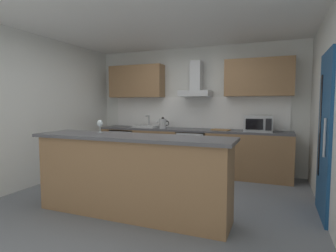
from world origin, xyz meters
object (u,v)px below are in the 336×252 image
at_px(refrigerator, 127,148).
at_px(chopping_board, 221,130).
at_px(range_hood, 196,85).
at_px(sink, 146,126).
at_px(oven, 194,151).
at_px(microwave, 258,124).
at_px(kettle, 163,123).
at_px(wine_glass, 100,124).

xyz_separation_m(refrigerator, chopping_board, (2.11, -0.02, 0.49)).
height_order(range_hood, chopping_board, range_hood).
relative_size(refrigerator, sink, 1.70).
bearing_deg(oven, range_hood, 90.00).
bearing_deg(sink, refrigerator, -178.38).
distance_m(microwave, chopping_board, 0.70).
distance_m(kettle, range_hood, 1.04).
xyz_separation_m(refrigerator, wine_glass, (0.88, -2.23, 0.72)).
bearing_deg(sink, oven, -0.59).
xyz_separation_m(oven, microwave, (1.25, -0.03, 0.59)).
bearing_deg(refrigerator, oven, 0.10).
relative_size(microwave, kettle, 1.73).
bearing_deg(kettle, microwave, 0.17).
distance_m(kettle, chopping_board, 1.22).
distance_m(sink, chopping_board, 1.62).
relative_size(kettle, wine_glass, 1.62).
relative_size(sink, wine_glass, 2.81).
bearing_deg(refrigerator, sink, 1.62).
relative_size(microwave, range_hood, 0.69).
distance_m(sink, kettle, 0.41).
height_order(refrigerator, sink, sink).
xyz_separation_m(refrigerator, sink, (0.49, 0.01, 0.50)).
bearing_deg(wine_glass, kettle, 89.83).
xyz_separation_m(microwave, wine_glass, (-1.92, -2.20, 0.09)).
distance_m(microwave, range_hood, 1.46).
xyz_separation_m(microwave, range_hood, (-1.25, 0.16, 0.74)).
bearing_deg(range_hood, microwave, -7.20).
relative_size(range_hood, wine_glass, 4.05).
height_order(sink, kettle, sink).
bearing_deg(oven, wine_glass, -106.73).
distance_m(sink, range_hood, 1.37).
height_order(refrigerator, microwave, microwave).
bearing_deg(kettle, oven, 2.91).
relative_size(sink, kettle, 1.73).
xyz_separation_m(microwave, chopping_board, (-0.69, 0.00, -0.14)).
bearing_deg(sink, range_hood, 6.34).
height_order(microwave, chopping_board, microwave).
distance_m(refrigerator, kettle, 1.06).
height_order(oven, microwave, microwave).
distance_m(range_hood, wine_glass, 2.54).
height_order(range_hood, wine_glass, range_hood).
distance_m(oven, range_hood, 1.33).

